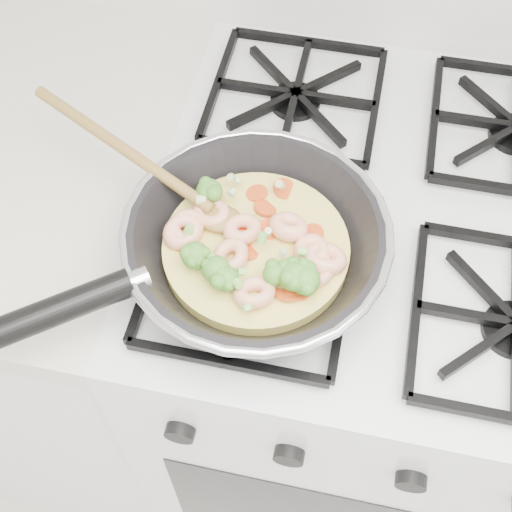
# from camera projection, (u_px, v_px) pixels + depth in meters

# --- Properties ---
(stove) EXTENTS (0.60, 0.60, 0.92)m
(stove) POSITION_uv_depth(u_px,v_px,m) (351.00, 355.00, 1.23)
(stove) COLOR white
(stove) RESTS_ON ground
(skillet) EXTENTS (0.45, 0.36, 0.09)m
(skillet) POSITION_uv_depth(u_px,v_px,m) (250.00, 245.00, 0.76)
(skillet) COLOR black
(skillet) RESTS_ON stove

